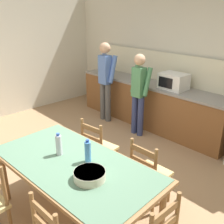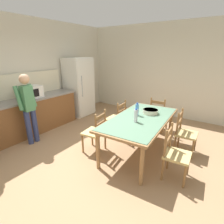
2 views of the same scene
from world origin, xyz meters
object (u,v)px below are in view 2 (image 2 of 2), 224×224
Objects in this scene: bottle_off_centre at (137,110)px; dining_table at (140,121)px; chair_side_near_right at (185,133)px; serving_bowl at (150,111)px; chair_side_near_left at (175,154)px; chair_side_far_left at (95,132)px; person_at_counter at (28,106)px; refrigerator at (79,87)px; chair_head_end at (158,114)px; bottle_near_centre at (136,116)px; chair_side_far_right at (117,119)px; microwave at (31,92)px.

dining_table is at bearing -124.87° from bottle_off_centre.
chair_side_near_right is (0.41, -0.91, -0.45)m from bottle_off_centre.
chair_side_near_left is (-0.77, -0.78, -0.38)m from serving_bowl.
chair_side_far_left is 1.62m from person_at_counter.
serving_bowl is 0.83m from chair_side_near_right.
refrigerator is at bearing 75.91° from serving_bowl.
serving_bowl is at bearing 98.44° from chair_head_end.
chair_side_far_left is at bearing 89.41° from chair_side_near_left.
bottle_near_centre is (-0.25, -0.02, 0.20)m from dining_table.
chair_side_far_left reaches higher than dining_table.
dining_table is at bearing 3.51° from bottle_near_centre.
serving_bowl is at bearing 128.95° from chair_side_far_left.
refrigerator reaches higher than dining_table.
chair_side_far_right is (0.05, 0.89, -0.38)m from serving_bowl.
dining_table is at bearing 115.84° from chair_side_far_left.
serving_bowl is at bearing -35.44° from bottle_off_centre.
chair_head_end is 1.94m from chair_side_far_left.
chair_side_near_right is (0.76, -0.76, -0.45)m from bottle_near_centre.
chair_side_far_right is 2.07m from person_at_counter.
bottle_near_centre is at bearing -156.66° from bottle_off_centre.
microwave is at bearing -63.34° from chair_side_far_right.
person_at_counter is at bearing -128.21° from microwave.
serving_bowl is at bearing -104.09° from refrigerator.
refrigerator is 2.56m from chair_side_far_left.
chair_side_near_right is at bearing -45.01° from bottle_near_centre.
refrigerator reaches higher than chair_side_far_right.
bottle_near_centre is 1.17m from chair_side_far_right.
dining_table is at bearing -155.25° from person_at_counter.
bottle_near_centre is at bearing 100.39° from chair_side_far_left.
refrigerator is 3.73× the size of microwave.
chair_side_near_left is (0.22, -3.59, -0.63)m from microwave.
chair_side_near_right is (0.51, -0.78, -0.26)m from dining_table.
dining_table is (0.63, -2.76, -0.37)m from microwave.
person_at_counter is at bearing -45.87° from chair_side_far_right.
chair_side_near_right reaches higher than serving_bowl.
chair_side_near_right is 1.85m from chair_side_far_left.
bottle_near_centre is 1.17m from chair_side_near_right.
serving_bowl is (0.99, -2.82, -0.25)m from microwave.
chair_side_near_right is 1.61m from chair_side_far_right.
chair_side_far_right and chair_side_near_left have the same top height.
person_at_counter is at bearing 114.75° from dining_table.
microwave reaches higher than serving_bowl.
refrigerator reaches higher than chair_head_end.
microwave is 0.31× the size of person_at_counter.
chair_side_near_right is at bearing -72.26° from microwave.
bottle_off_centre is 1.18m from chair_side_near_left.
dining_table is at bearing -111.17° from refrigerator.
chair_head_end is 1.94m from chair_side_near_left.
refrigerator is 5.82× the size of serving_bowl.
refrigerator is 1.17× the size of person_at_counter.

